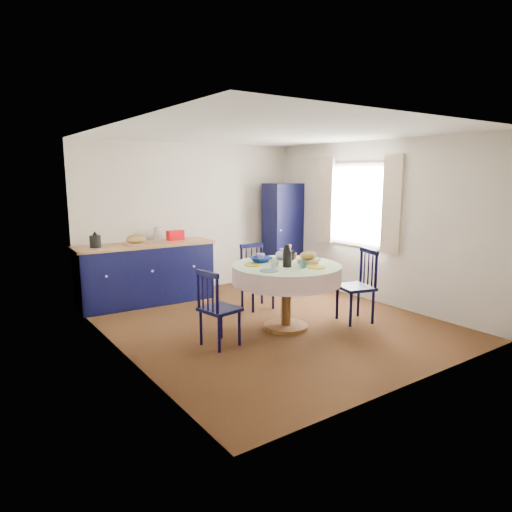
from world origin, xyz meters
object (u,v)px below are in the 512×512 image
at_px(pantry_cabinet, 283,233).
at_px(dining_table, 287,274).
at_px(kitchen_counter, 146,272).
at_px(mug_d, 261,257).
at_px(mug_a, 273,264).
at_px(cobalt_bowl, 261,260).
at_px(chair_far, 256,276).
at_px(chair_right, 358,285).
at_px(mug_b, 303,265).
at_px(mug_c, 292,256).
at_px(chair_left, 217,308).

bearing_deg(pantry_cabinet, dining_table, -128.68).
distance_m(kitchen_counter, pantry_cabinet, 2.70).
distance_m(kitchen_counter, mug_d, 2.07).
relative_size(mug_a, cobalt_bowl, 0.43).
xyz_separation_m(dining_table, chair_far, (0.23, 1.02, -0.24)).
bearing_deg(chair_right, chair_far, -134.67).
distance_m(dining_table, cobalt_bowl, 0.41).
relative_size(mug_a, mug_b, 1.22).
relative_size(kitchen_counter, mug_c, 16.56).
xyz_separation_m(chair_far, chair_right, (0.76, -1.33, 0.02)).
distance_m(chair_far, mug_a, 1.24).
distance_m(kitchen_counter, chair_far, 1.74).
xyz_separation_m(chair_left, mug_c, (1.31, 0.25, 0.44)).
distance_m(chair_left, chair_far, 1.65).
bearing_deg(kitchen_counter, chair_right, -48.15).
bearing_deg(kitchen_counter, mug_d, -60.44).
relative_size(chair_left, mug_a, 7.74).
distance_m(pantry_cabinet, mug_d, 2.49).
bearing_deg(cobalt_bowl, mug_d, 58.36).
height_order(dining_table, mug_a, dining_table).
bearing_deg(mug_a, dining_table, 10.17).
distance_m(mug_a, mug_d, 0.45).
relative_size(chair_left, chair_right, 0.92).
relative_size(chair_left, mug_c, 7.09).
bearing_deg(mug_d, chair_right, -32.31).
height_order(mug_d, cobalt_bowl, mug_d).
bearing_deg(chair_left, dining_table, -98.35).
bearing_deg(chair_left, chair_far, -60.73).
bearing_deg(chair_right, mug_d, -106.67).
height_order(chair_right, mug_c, chair_right).
bearing_deg(dining_table, chair_far, 77.13).
distance_m(chair_right, mug_b, 1.04).
relative_size(kitchen_counter, chair_right, 2.14).
bearing_deg(mug_b, dining_table, 94.42).
bearing_deg(pantry_cabinet, mug_a, -132.12).
bearing_deg(chair_far, mug_a, -109.69).
bearing_deg(mug_a, cobalt_bowl, 77.67).
distance_m(dining_table, chair_right, 1.06).
relative_size(pantry_cabinet, chair_far, 1.90).
relative_size(pantry_cabinet, mug_d, 16.54).
distance_m(pantry_cabinet, mug_a, 2.89).
bearing_deg(chair_right, mug_c, -110.57).
relative_size(chair_far, mug_c, 7.43).
xyz_separation_m(mug_a, mug_c, (0.51, 0.26, 0.00)).
height_order(chair_left, cobalt_bowl, cobalt_bowl).
distance_m(kitchen_counter, cobalt_bowl, 2.10).
xyz_separation_m(dining_table, mug_c, (0.26, 0.22, 0.18)).
xyz_separation_m(kitchen_counter, chair_right, (2.03, -2.52, 0.02)).
bearing_deg(mug_c, mug_d, 155.98).
xyz_separation_m(dining_table, mug_a, (-0.25, -0.05, 0.17)).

